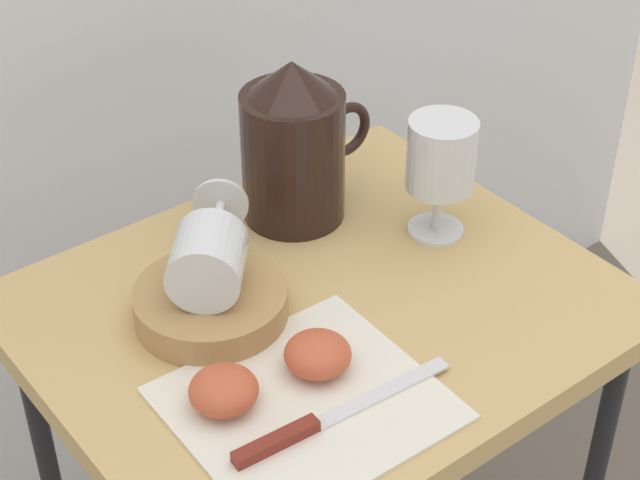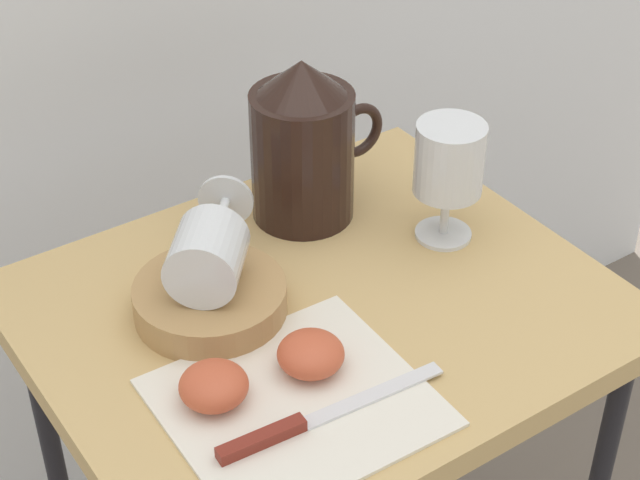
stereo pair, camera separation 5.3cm
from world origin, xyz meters
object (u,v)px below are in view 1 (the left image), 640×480
at_px(basket_tray, 211,304).
at_px(knife, 313,425).
at_px(table, 320,355).
at_px(apple_half_left, 224,390).
at_px(pitcher, 294,154).
at_px(wine_glass_upright, 441,161).
at_px(wine_glass_tipped_near, 208,258).
at_px(apple_half_right, 318,354).

height_order(basket_tray, knife, basket_tray).
bearing_deg(table, apple_half_left, -157.77).
height_order(pitcher, knife, pitcher).
height_order(wine_glass_upright, knife, wine_glass_upright).
bearing_deg(wine_glass_tipped_near, table, -28.12).
bearing_deg(pitcher, wine_glass_tipped_near, -151.66).
relative_size(pitcher, knife, 0.83).
bearing_deg(pitcher, table, -117.81).
xyz_separation_m(wine_glass_tipped_near, apple_half_right, (0.03, -0.13, -0.05)).
relative_size(basket_tray, apple_half_right, 2.42).
relative_size(wine_glass_upright, apple_half_right, 2.20).
bearing_deg(table, apple_half_right, -129.08).
bearing_deg(wine_glass_tipped_near, wine_glass_upright, -6.58).
xyz_separation_m(pitcher, apple_half_right, (-0.14, -0.23, -0.06)).
height_order(apple_half_left, apple_half_right, same).
distance_m(apple_half_left, knife, 0.09).
bearing_deg(apple_half_right, basket_tray, 105.63).
xyz_separation_m(wine_glass_upright, apple_half_right, (-0.25, -0.10, -0.07)).
height_order(table, apple_half_right, apple_half_right).
relative_size(table, pitcher, 3.76).
bearing_deg(table, wine_glass_tipped_near, 151.88).
relative_size(basket_tray, knife, 0.67).
relative_size(apple_half_left, apple_half_right, 1.00).
bearing_deg(wine_glass_tipped_near, knife, -95.49).
height_order(apple_half_left, knife, apple_half_left).
distance_m(pitcher, wine_glass_upright, 0.17).
relative_size(basket_tray, apple_half_left, 2.42).
bearing_deg(knife, apple_half_right, 49.10).
bearing_deg(basket_tray, apple_half_right, -74.37).
xyz_separation_m(basket_tray, apple_half_left, (-0.06, -0.12, 0.00)).
relative_size(table, apple_half_left, 11.36).
xyz_separation_m(table, wine_glass_tipped_near, (-0.10, 0.05, 0.15)).
bearing_deg(apple_half_right, apple_half_left, 171.70).
relative_size(wine_glass_upright, wine_glass_tipped_near, 0.94).
bearing_deg(apple_half_right, table, 50.92).
distance_m(basket_tray, wine_glass_upright, 0.30).
height_order(basket_tray, pitcher, pitcher).
height_order(table, wine_glass_tipped_near, wine_glass_tipped_near).
xyz_separation_m(wine_glass_upright, knife, (-0.30, -0.16, -0.08)).
height_order(pitcher, apple_half_right, pitcher).
bearing_deg(knife, wine_glass_tipped_near, 84.51).
distance_m(wine_glass_upright, wine_glass_tipped_near, 0.28).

